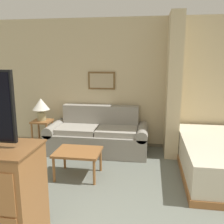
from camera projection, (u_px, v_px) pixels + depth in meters
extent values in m
cube|color=#CCB78E|center=(130.00, 84.00, 5.10)|extent=(6.73, 0.12, 2.60)
cube|color=#70644E|center=(129.00, 144.00, 5.30)|extent=(6.73, 0.02, 0.06)
cube|color=brown|center=(102.00, 81.00, 5.10)|extent=(0.56, 0.02, 0.36)
cube|color=tan|center=(101.00, 81.00, 5.08)|extent=(0.49, 0.01, 0.29)
cube|color=#CCB78E|center=(173.00, 87.00, 4.60)|extent=(0.24, 0.65, 2.60)
cube|color=gray|center=(98.00, 142.00, 4.91)|extent=(1.55, 0.84, 0.41)
cube|color=gray|center=(101.00, 117.00, 5.13)|extent=(1.55, 0.20, 0.47)
cube|color=gray|center=(56.00, 140.00, 5.05)|extent=(0.19, 0.84, 0.41)
cylinder|color=gray|center=(55.00, 128.00, 4.99)|extent=(0.21, 0.84, 0.21)
cube|color=gray|center=(142.00, 144.00, 4.78)|extent=(0.19, 0.84, 0.41)
cylinder|color=gray|center=(143.00, 132.00, 4.73)|extent=(0.21, 0.84, 0.21)
cube|color=#A49F94|center=(78.00, 129.00, 4.87)|extent=(0.76, 0.60, 0.10)
cube|color=#A49F94|center=(117.00, 131.00, 4.75)|extent=(0.76, 0.60, 0.10)
cube|color=#996033|center=(78.00, 152.00, 3.84)|extent=(0.69, 0.55, 0.04)
cylinder|color=#996033|center=(54.00, 170.00, 3.70)|extent=(0.04, 0.04, 0.38)
cylinder|color=#996033|center=(94.00, 173.00, 3.61)|extent=(0.04, 0.04, 0.38)
cylinder|color=#996033|center=(65.00, 158.00, 4.16)|extent=(0.04, 0.04, 0.38)
cylinder|color=#996033|center=(101.00, 160.00, 4.07)|extent=(0.04, 0.04, 0.38)
cube|color=#996033|center=(42.00, 121.00, 5.00)|extent=(0.37, 0.37, 0.04)
cylinder|color=#996033|center=(32.00, 137.00, 4.94)|extent=(0.04, 0.04, 0.56)
cylinder|color=#996033|center=(47.00, 138.00, 4.89)|extent=(0.04, 0.04, 0.56)
cylinder|color=#996033|center=(39.00, 133.00, 5.23)|extent=(0.04, 0.04, 0.56)
cylinder|color=#996033|center=(53.00, 134.00, 5.18)|extent=(0.04, 0.04, 0.56)
cylinder|color=tan|center=(42.00, 117.00, 4.98)|extent=(0.17, 0.17, 0.16)
cylinder|color=tan|center=(41.00, 111.00, 4.95)|extent=(0.02, 0.02, 0.06)
cone|color=white|center=(41.00, 104.00, 4.92)|extent=(0.33, 0.33, 0.23)
cube|color=white|center=(223.00, 131.00, 4.65)|extent=(1.51, 0.36, 0.10)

